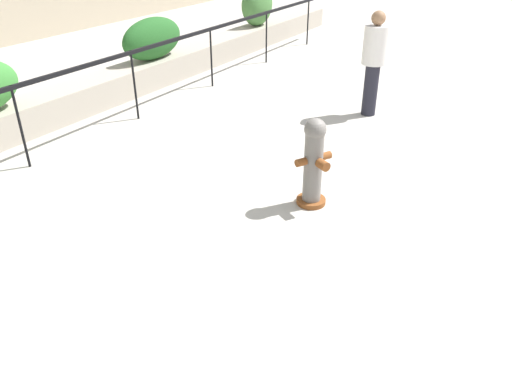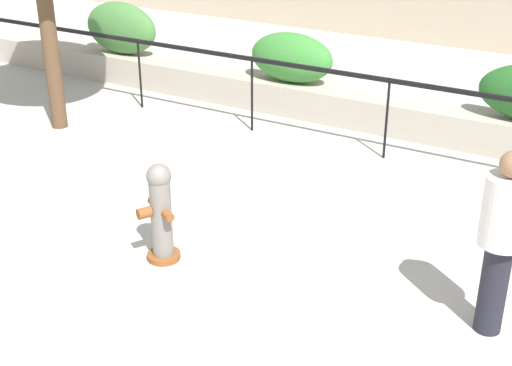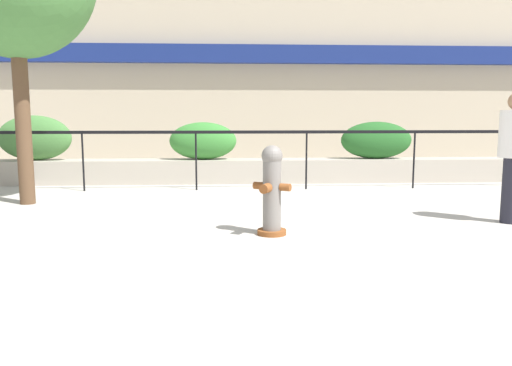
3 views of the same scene
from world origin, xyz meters
The scene contains 8 objects.
ground_plane centered at (0.00, 0.00, 0.00)m, with size 120.00×120.00×0.00m, color #B2ADA3.
building_facade centered at (0.00, 11.98, 3.99)m, with size 30.00×1.36×8.00m.
planter_wall_low centered at (0.00, 6.00, 0.25)m, with size 18.00×0.70×0.50m, color #ADA393.
fence_railing_segment centered at (0.00, 4.90, 1.02)m, with size 15.00×0.05×1.15m.
hedge_bush_0 centered at (-5.58, 6.00, 0.97)m, with size 1.53×0.59×0.94m, color #427538.
hedge_bush_1 centered at (-2.06, 6.00, 0.90)m, with size 1.43×0.63×0.80m, color #387F33.
hedge_bush_2 centered at (1.71, 6.00, 0.90)m, with size 1.56×0.57×0.81m, color #235B23.
fire_hydrant centered at (-1.01, 1.16, 0.55)m, with size 0.48×0.49×1.08m.
Camera 3 is at (-1.53, -4.73, 1.42)m, focal length 35.00 mm.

